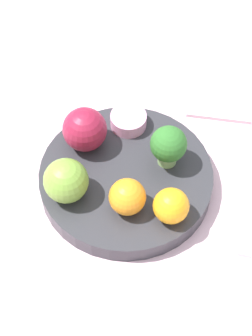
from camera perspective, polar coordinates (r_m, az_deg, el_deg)
The scene contains 10 objects.
ground_plane at distance 0.73m, azimuth -0.00°, elevation -2.53°, with size 6.00×6.00×0.00m, color gray.
table_surface at distance 0.72m, azimuth -0.00°, elevation -2.10°, with size 1.20×1.20×0.02m.
bowl at distance 0.70m, azimuth -0.00°, elevation -1.08°, with size 0.22×0.22×0.03m.
broccoli at distance 0.68m, azimuth 4.33°, elevation 2.30°, with size 0.05×0.05×0.06m.
apple_red at distance 0.66m, azimuth -6.12°, elevation -1.29°, with size 0.05×0.05×0.05m.
apple_green at distance 0.70m, azimuth -4.22°, elevation 3.93°, with size 0.06×0.06×0.06m.
orange_front at distance 0.65m, azimuth 0.14°, elevation -2.95°, with size 0.04×0.04×0.04m.
orange_back at distance 0.64m, azimuth 4.60°, elevation -3.86°, with size 0.04×0.04×0.04m.
small_cup at distance 0.73m, azimuth 0.25°, elevation 4.86°, with size 0.05×0.05×0.02m.
napkin at distance 0.84m, azimuth 11.48°, elevation 8.29°, with size 0.18×0.18×0.01m.
Camera 1 is at (-0.08, -0.39, 0.61)m, focal length 60.00 mm.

